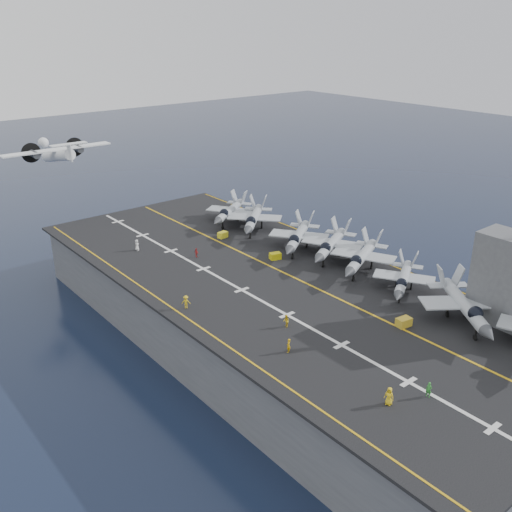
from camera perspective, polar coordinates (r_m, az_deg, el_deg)
ground at (r=92.77m, az=1.58°, el=-8.18°), size 500.00×500.00×0.00m
hull at (r=90.32m, az=1.61°, el=-5.45°), size 36.00×90.00×10.00m
flight_deck at (r=88.01m, az=1.65°, el=-2.46°), size 38.00×92.00×0.40m
foul_line at (r=89.74m, az=3.10°, el=-1.82°), size 0.35×90.00×0.02m
landing_centerline at (r=84.48m, az=-1.44°, el=-3.41°), size 0.50×90.00×0.02m
deck_edge_port at (r=78.97m, az=-7.78°, el=-5.58°), size 0.25×90.00×0.02m
deck_edge_stbd at (r=100.05m, az=9.70°, el=0.52°), size 0.25×90.00×0.02m
fighter_jet_1 at (r=79.28m, az=20.10°, el=-4.49°), size 18.05×19.15×5.54m
fighter_jet_2 at (r=85.66m, az=14.55°, el=-2.11°), size 15.89×14.33×4.60m
fighter_jet_3 at (r=91.33m, az=10.56°, el=0.04°), size 17.90×15.44×5.23m
fighter_jet_4 at (r=95.61m, az=7.55°, el=1.28°), size 18.15×15.93×5.28m
fighter_jet_5 at (r=98.54m, az=4.24°, el=2.08°), size 18.28×17.01×5.28m
fighter_jet_6 at (r=107.37m, az=-0.22°, el=3.89°), size 18.21×17.83×5.32m
fighter_jet_7 at (r=112.11m, az=-2.61°, el=4.60°), size 17.42×15.93×5.03m
tow_cart_a at (r=77.09m, az=14.56°, el=-6.42°), size 2.09×1.50×1.17m
tow_cart_b at (r=95.10m, az=1.94°, el=-0.00°), size 2.10×1.68×1.10m
tow_cart_c at (r=104.75m, az=-3.35°, el=2.13°), size 1.93×1.41×1.06m
crew_0 at (r=62.09m, az=13.17°, el=-13.49°), size 1.14×1.42×2.05m
crew_1 at (r=69.13m, az=3.27°, el=-8.93°), size 1.30×1.14×1.81m
crew_2 at (r=74.40m, az=3.02°, el=-6.51°), size 1.16×1.26×1.75m
crew_3 at (r=79.51m, az=-7.02°, el=-4.58°), size 1.37×1.30×1.91m
crew_4 at (r=96.22m, az=-5.98°, el=0.32°), size 0.69×0.99×1.61m
crew_5 at (r=100.67m, az=-11.82°, el=1.08°), size 1.18×1.39×1.96m
crew_6 at (r=64.34m, az=16.90°, el=-12.68°), size 0.92×1.18×1.76m
transport_plane at (r=123.84m, az=-19.18°, el=9.45°), size 22.22×15.32×5.20m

